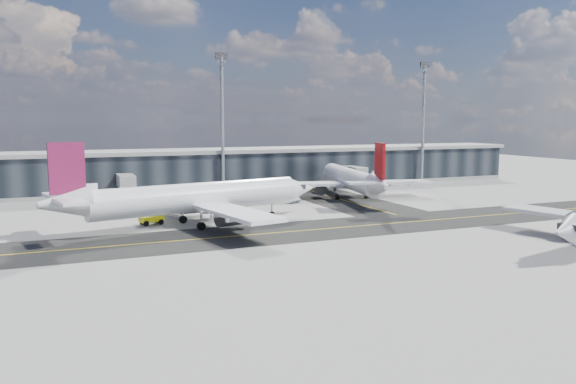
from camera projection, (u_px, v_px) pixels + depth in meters
name	position (u px, v px, depth m)	size (l,w,h in m)	color
ground	(323.00, 236.00, 74.08)	(300.00, 300.00, 0.00)	gray
taxiway_lanes	(315.00, 220.00, 85.40)	(180.00, 63.00, 0.03)	black
terminal_concourse	(215.00, 170.00, 123.95)	(152.00, 19.80, 8.80)	black
floodlight_masts	(222.00, 118.00, 116.11)	(102.50, 0.70, 28.90)	gray
airliner_af	(194.00, 198.00, 80.00)	(41.71, 35.79, 12.41)	white
airliner_redtail	(351.00, 179.00, 108.06)	(33.01, 38.46, 11.45)	white
baggage_tug	(154.00, 217.00, 81.82)	(3.64, 2.37, 2.11)	#FFFB0D
service_van	(288.00, 198.00, 104.57)	(2.58, 5.59, 1.55)	white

